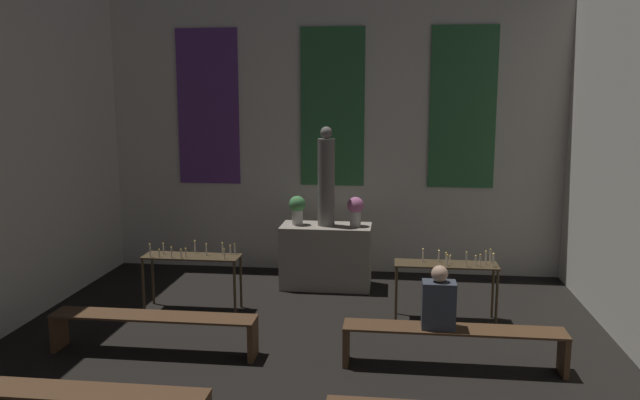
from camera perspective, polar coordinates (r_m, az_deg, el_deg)
wall_back at (r=10.40m, az=1.18°, el=6.08°), size 7.72×0.16×4.59m
altar at (r=9.71m, az=0.56°, el=-5.15°), size 1.38×0.67×0.98m
statue at (r=9.48m, az=0.58°, el=1.90°), size 0.26×0.26×1.51m
flower_vase_left at (r=9.61m, az=-2.10°, el=-0.71°), size 0.26×0.26×0.45m
flower_vase_right at (r=9.51m, az=3.26°, el=-0.83°), size 0.26×0.26×0.45m
candle_rack_left at (r=8.81m, az=-11.62°, el=-5.66°), size 1.34×0.40×0.96m
candle_rack_right at (r=8.40m, az=11.52°, el=-6.40°), size 1.34×0.40×0.98m
pew_back_left at (r=7.57m, az=-14.97°, el=-10.94°), size 2.39×0.36×0.46m
pew_back_right at (r=7.10m, az=12.08°, el=-12.23°), size 2.39×0.36×0.46m
person_seated at (r=6.94m, az=10.80°, el=-9.07°), size 0.36×0.24×0.70m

